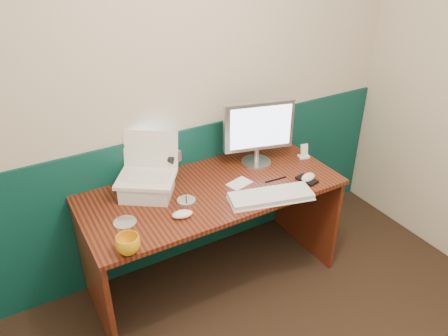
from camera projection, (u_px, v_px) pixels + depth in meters
back_wall at (165, 96)px, 2.66m from camera, size 3.50×0.04×2.50m
wainscot at (173, 199)px, 3.02m from camera, size 3.48×0.02×1.00m
desk at (213, 236)px, 2.87m from camera, size 1.60×0.70×0.75m
laptop_riser at (147, 187)px, 2.60m from camera, size 0.38×0.36×0.10m
laptop at (144, 160)px, 2.50m from camera, size 0.42×0.40×0.28m
monitor at (257, 132)px, 2.84m from camera, size 0.48×0.24×0.46m
keyboard at (271, 197)px, 2.58m from camera, size 0.52×0.28×0.03m
mouse_right at (308, 177)px, 2.76m from camera, size 0.13×0.11×0.04m
mouse_left at (182, 214)px, 2.42m from camera, size 0.13×0.09×0.04m
mug at (128, 244)px, 2.15m from camera, size 0.15×0.15×0.10m
camcorder at (172, 166)px, 2.74m from camera, size 0.12×0.14×0.18m
cd_spindle at (186, 201)px, 2.54m from camera, size 0.11×0.11×0.02m
cd_loose_a at (125, 222)px, 2.38m from camera, size 0.13×0.13×0.00m
pen at (276, 179)px, 2.76m from camera, size 0.15×0.02×0.01m
papers at (239, 183)px, 2.73m from camera, size 0.17×0.13×0.00m
dock at (304, 157)px, 3.02m from camera, size 0.08×0.07×0.01m
music_player at (304, 150)px, 2.99m from camera, size 0.05×0.04×0.09m
pda at (307, 180)px, 2.75m from camera, size 0.10×0.14×0.02m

